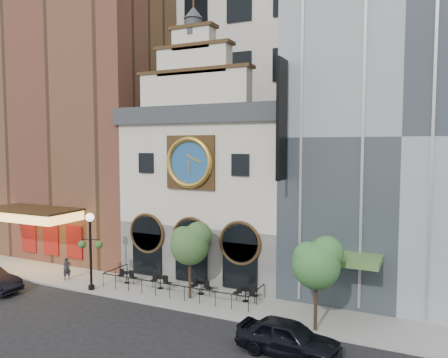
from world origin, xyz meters
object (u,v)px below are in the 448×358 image
bistro_2 (201,287)px  pedestrian (67,269)px  lamppost (90,242)px  bistro_0 (127,276)px  bistro_3 (246,294)px  tree_right (317,261)px  bistro_1 (160,282)px  car_right (288,337)px  tree_left (191,242)px

bistro_2 → pedestrian: 10.17m
lamppost → pedestrian: bearing=139.3°
bistro_0 → pedestrian: (-4.33, -1.18, 0.33)m
bistro_3 → lamppost: 10.70m
bistro_0 → tree_right: tree_right is taller
bistro_1 → car_right: 11.50m
bistro_3 → tree_left: (-3.32, -0.92, 3.07)m
pedestrian → tree_right: (18.06, -0.81, 2.81)m
tree_right → tree_left: bearing=170.9°
bistro_1 → bistro_2: (2.97, 0.23, 0.00)m
bistro_0 → bistro_3: size_ratio=1.00×
bistro_1 → bistro_3: same height
pedestrian → lamppost: bearing=-81.5°
tree_left → car_right: bearing=-29.3°
pedestrian → lamppost: (3.08, -0.92, 2.37)m
car_right → bistro_3: bearing=43.6°
bistro_2 → bistro_1: bearing=-175.6°
pedestrian → car_right: bearing=-77.0°
bistro_1 → bistro_2: bearing=4.4°
bistro_2 → tree_left: bearing=-103.8°
tree_left → tree_right: size_ratio=0.98×
bistro_3 → tree_right: (4.90, -2.24, 3.14)m
bistro_0 → lamppost: size_ratio=0.31×
bistro_1 → tree_right: size_ratio=0.32×
bistro_3 → lamppost: bearing=-166.9°
bistro_3 → tree_left: 4.62m
bistro_0 → lamppost: lamppost is taller
car_right → bistro_2: bearing=58.9°
car_right → pedestrian: pedestrian is taller
bistro_2 → tree_left: 3.21m
bistro_2 → tree_left: (-0.23, -0.92, 3.07)m
car_right → lamppost: 14.87m
pedestrian → tree_right: bearing=-67.4°
bistro_0 → car_right: bearing=-20.6°
bistro_3 → bistro_1: bearing=-177.8°
bistro_0 → tree_right: 14.21m
bistro_2 → lamppost: lamppost is taller
bistro_0 → tree_left: size_ratio=0.33×
bistro_0 → car_right: 14.03m
pedestrian → bistro_2: bearing=-56.8°
bistro_2 → car_right: (7.40, -5.19, 0.22)m
bistro_0 → tree_right: bearing=-8.2°
pedestrian → tree_left: size_ratio=0.33×
tree_right → bistro_0: bearing=171.8°
bistro_3 → pedestrian: pedestrian is taller
bistro_2 → bistro_0: bearing=-177.5°
tree_right → bistro_1: bearing=169.6°
tree_left → tree_right: (8.22, -1.31, 0.07)m
bistro_0 → bistro_3: (8.82, 0.25, 0.00)m
bistro_0 → pedestrian: bearing=-164.8°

